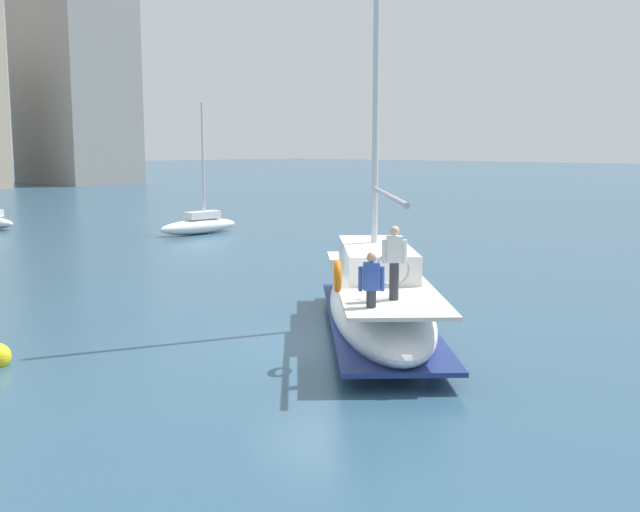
% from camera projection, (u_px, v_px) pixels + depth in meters
% --- Properties ---
extents(ground_plane, '(400.00, 400.00, 0.00)m').
position_uv_depth(ground_plane, '(316.00, 346.00, 17.90)').
color(ground_plane, '#2D516B').
extents(main_sailboat, '(8.52, 8.45, 12.77)m').
position_uv_depth(main_sailboat, '(378.00, 299.00, 18.92)').
color(main_sailboat, white).
rests_on(main_sailboat, ground).
extents(moored_catamaran, '(5.00, 1.19, 7.00)m').
position_uv_depth(moored_catamaran, '(199.00, 224.00, 40.75)').
color(moored_catamaran, white).
rests_on(moored_catamaran, ground).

